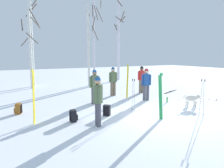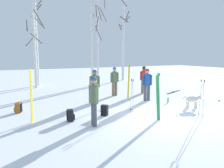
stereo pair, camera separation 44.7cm
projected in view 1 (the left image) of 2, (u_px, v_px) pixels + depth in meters
The scene contains 23 objects.
ground_plane at pixel (157, 116), 8.44m from camera, with size 60.00×60.00×0.00m, color white.
person_0 at pixel (98, 98), 7.11m from camera, with size 0.34×0.52×1.72m.
person_1 at pixel (113, 79), 12.44m from camera, with size 0.52×0.34×1.72m.
person_2 at pixel (142, 78), 13.40m from camera, with size 0.51×0.34×1.72m.
person_3 at pixel (146, 82), 11.15m from camera, with size 0.48×0.34×1.72m.
person_4 at pixel (95, 84), 10.34m from camera, with size 0.51×0.34×1.72m.
dog at pixel (192, 99), 9.83m from camera, with size 0.84×0.44×0.57m.
ski_pair_planted_0 at pixel (127, 81), 11.86m from camera, with size 0.20×0.09×1.89m.
ski_pair_planted_1 at pixel (34, 97), 7.36m from camera, with size 0.14×0.21×1.95m.
ski_pair_planted_2 at pixel (161, 96), 7.88m from camera, with size 0.11×0.22×1.78m.
ski_pair_lying_0 at pixel (171, 92), 13.88m from camera, with size 1.79×0.91×0.05m.
ski_pair_lying_1 at pixel (216, 99), 11.46m from camera, with size 0.87×1.78×0.05m.
ski_poles_0 at pixel (133, 94), 9.04m from camera, with size 0.07×0.24×1.42m.
ski_poles_1 at pixel (202, 96), 8.40m from camera, with size 0.07×0.25×1.48m.
backpack_0 at pixel (107, 110), 8.43m from camera, with size 0.35×0.34×0.44m.
backpack_1 at pixel (73, 116), 7.67m from camera, with size 0.31×0.28×0.44m.
backpack_2 at pixel (18, 109), 8.67m from camera, with size 0.34×0.32×0.44m.
water_bottle_0 at pixel (167, 100), 10.78m from camera, with size 0.07×0.07×0.28m.
birch_tree_1 at pixel (30, 50), 14.92m from camera, with size 1.39×1.39×5.43m.
birch_tree_2 at pixel (31, 39), 15.73m from camera, with size 1.54×1.57×7.03m.
birch_tree_3 at pixel (89, 44), 16.00m from camera, with size 0.99×1.28×6.22m.
birch_tree_4 at pixel (94, 35), 16.57m from camera, with size 1.38×1.37×7.67m.
birch_tree_5 at pixel (119, 39), 19.76m from camera, with size 1.32×1.32×7.86m.
Camera 1 is at (-5.46, -6.35, 2.46)m, focal length 33.49 mm.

